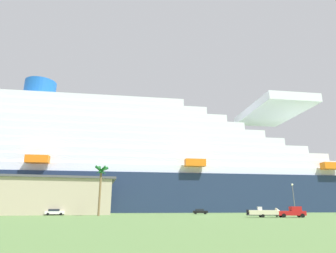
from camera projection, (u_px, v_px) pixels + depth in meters
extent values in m
plane|color=#4C6B38|center=(180.00, 214.00, 94.32)|extent=(600.00, 600.00, 0.00)
cube|color=#1E2D4C|center=(119.00, 194.00, 122.57)|extent=(252.86, 42.71, 14.95)
cube|color=white|center=(120.00, 173.00, 125.06)|extent=(222.55, 39.10, 3.24)
cube|color=white|center=(109.00, 165.00, 125.24)|extent=(208.48, 37.81, 3.24)
cube|color=white|center=(97.00, 158.00, 125.41)|extent=(201.48, 37.01, 3.24)
cube|color=white|center=(86.00, 150.00, 125.59)|extent=(193.64, 35.90, 3.24)
cube|color=white|center=(75.00, 143.00, 125.76)|extent=(182.48, 35.45, 3.24)
cube|color=white|center=(64.00, 135.00, 125.94)|extent=(175.04, 35.01, 3.24)
cube|color=white|center=(53.00, 128.00, 126.11)|extent=(166.91, 34.60, 3.24)
cube|color=white|center=(42.00, 121.00, 126.28)|extent=(161.62, 33.68, 3.24)
cube|color=white|center=(31.00, 113.00, 126.46)|extent=(153.98, 33.09, 3.24)
cube|color=white|center=(20.00, 106.00, 126.63)|extent=(143.72, 32.31, 3.24)
cube|color=white|center=(273.00, 111.00, 144.76)|extent=(26.04, 41.96, 4.00)
cylinder|color=#1959B2|center=(40.00, 93.00, 129.55)|extent=(13.84, 13.84, 10.22)
cylinder|color=silver|center=(281.00, 104.00, 146.57)|extent=(0.80, 0.80, 12.00)
cube|color=orange|center=(37.00, 159.00, 102.87)|extent=(8.06, 3.36, 2.80)
cube|color=orange|center=(195.00, 163.00, 111.20)|extent=(8.06, 3.36, 2.80)
cube|color=orange|center=(331.00, 166.00, 119.53)|extent=(8.06, 3.36, 2.80)
cube|color=#B7A88C|center=(10.00, 197.00, 82.21)|extent=(57.98, 26.58, 9.74)
cube|color=#4C4C51|center=(13.00, 179.00, 83.63)|extent=(60.30, 27.64, 0.60)
cube|color=red|center=(291.00, 213.00, 58.87)|extent=(5.91, 3.22, 0.90)
cube|color=red|center=(295.00, 209.00, 59.06)|extent=(2.38, 2.25, 0.90)
cube|color=#26333F|center=(299.00, 209.00, 58.99)|extent=(0.48, 1.66, 0.63)
cylinder|color=black|center=(299.00, 215.00, 59.59)|extent=(0.84, 0.45, 0.80)
cylinder|color=black|center=(303.00, 216.00, 57.67)|extent=(0.84, 0.45, 0.80)
cylinder|color=black|center=(281.00, 215.00, 59.81)|extent=(0.84, 0.45, 0.80)
cylinder|color=black|center=(284.00, 216.00, 57.89)|extent=(0.84, 0.45, 0.80)
cube|color=#595960|center=(263.00, 215.00, 59.10)|extent=(6.80, 3.35, 0.16)
cube|color=#595960|center=(282.00, 215.00, 58.87)|extent=(2.11, 0.60, 0.10)
cylinder|color=black|center=(260.00, 216.00, 60.10)|extent=(0.67, 0.36, 0.64)
cylinder|color=black|center=(263.00, 216.00, 58.05)|extent=(0.67, 0.36, 0.64)
cube|color=beige|center=(263.00, 212.00, 59.24)|extent=(6.27, 3.42, 0.90)
cone|color=beige|center=(279.00, 212.00, 59.05)|extent=(1.60, 2.14, 1.92)
cube|color=silver|center=(260.00, 208.00, 59.50)|extent=(1.01, 1.16, 0.70)
cube|color=black|center=(247.00, 212.00, 59.43)|extent=(0.46, 0.57, 1.10)
cylinder|color=brown|center=(100.00, 193.00, 70.29)|extent=(0.53, 0.53, 10.84)
cone|color=#195923|center=(103.00, 171.00, 71.83)|extent=(1.06, 3.41, 2.35)
cone|color=#195923|center=(102.00, 171.00, 72.16)|extent=(3.16, 2.32, 2.51)
cone|color=#195923|center=(101.00, 171.00, 72.10)|extent=(3.13, 2.20, 2.65)
cone|color=#195923|center=(100.00, 171.00, 71.73)|extent=(0.77, 3.50, 1.96)
cone|color=#195923|center=(100.00, 171.00, 71.44)|extent=(3.24, 2.23, 2.44)
cone|color=#195923|center=(102.00, 171.00, 71.52)|extent=(3.24, 2.41, 2.27)
sphere|color=#195923|center=(101.00, 171.00, 71.78)|extent=(1.10, 1.10, 1.10)
cylinder|color=slate|center=(294.00, 200.00, 72.35)|extent=(0.20, 0.20, 7.41)
sphere|color=#F9F2CC|center=(292.00, 185.00, 73.44)|extent=(0.56, 0.56, 0.56)
cube|color=black|center=(200.00, 212.00, 85.89)|extent=(4.75, 2.69, 0.70)
cube|color=#1E232D|center=(199.00, 210.00, 86.06)|extent=(2.78, 2.13, 0.55)
cylinder|color=black|center=(205.00, 213.00, 86.65)|extent=(0.69, 0.34, 0.66)
cylinder|color=black|center=(205.00, 213.00, 84.86)|extent=(0.69, 0.34, 0.66)
cylinder|color=black|center=(195.00, 213.00, 86.72)|extent=(0.69, 0.34, 0.66)
cylinder|color=black|center=(196.00, 213.00, 84.93)|extent=(0.69, 0.34, 0.66)
cube|color=yellow|center=(33.00, 212.00, 77.75)|extent=(4.88, 2.56, 0.70)
cube|color=#1E232D|center=(33.00, 210.00, 77.85)|extent=(2.84, 2.03, 0.55)
cylinder|color=black|center=(39.00, 214.00, 78.96)|extent=(0.69, 0.33, 0.66)
cylinder|color=black|center=(39.00, 214.00, 77.34)|extent=(0.69, 0.33, 0.66)
cylinder|color=black|center=(27.00, 214.00, 77.97)|extent=(0.69, 0.33, 0.66)
cylinder|color=black|center=(27.00, 214.00, 76.36)|extent=(0.69, 0.33, 0.66)
cube|color=white|center=(55.00, 213.00, 73.75)|extent=(4.96, 2.34, 0.70)
cube|color=#1E232D|center=(54.00, 210.00, 73.86)|extent=(2.84, 1.94, 0.55)
cylinder|color=black|center=(61.00, 214.00, 74.92)|extent=(0.68, 0.29, 0.66)
cylinder|color=black|center=(61.00, 214.00, 73.19)|extent=(0.68, 0.29, 0.66)
cylinder|color=black|center=(49.00, 214.00, 74.11)|extent=(0.68, 0.29, 0.66)
cylinder|color=black|center=(48.00, 214.00, 72.38)|extent=(0.68, 0.29, 0.66)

